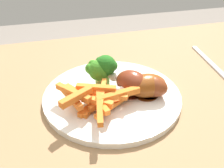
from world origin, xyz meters
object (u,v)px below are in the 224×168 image
Objects in this scene: chicken_drumstick_extra at (130,82)px; fork at (208,61)px; carrot_fries_pile at (95,97)px; dining_table at (126,120)px; chicken_drumstick_far at (145,86)px; broccoli_floret_middle at (97,69)px; broccoli_floret_front at (105,66)px; chicken_drumstick_near at (147,85)px; dinner_plate at (112,94)px.

chicken_drumstick_extra reaches higher than fork.
carrot_fries_pile is 0.08m from chicken_drumstick_extra.
chicken_drumstick_far is at bearing -80.13° from dining_table.
chicken_drumstick_extra is at bearing -41.50° from broccoli_floret_middle.
broccoli_floret_middle is (-0.02, 0.01, -0.01)m from broccoli_floret_front.
chicken_drumstick_far is 0.03m from chicken_drumstick_extra.
broccoli_floret_front is 1.14× the size of broccoli_floret_middle.
carrot_fries_pile is 1.12× the size of chicken_drumstick_far.
carrot_fries_pile reaches higher than chicken_drumstick_near.
dinner_plate is 1.87× the size of carrot_fries_pile.
fork is (0.30, 0.08, -0.00)m from dinner_plate.
broccoli_floret_middle reaches higher than chicken_drumstick_extra.
chicken_drumstick_near is at bearing 24.19° from chicken_drumstick_far.
dinner_plate is 2.49× the size of chicken_drumstick_extra.
broccoli_floret_front is at bearing 61.52° from carrot_fries_pile.
broccoli_floret_middle is 0.40× the size of carrot_fries_pile.
chicken_drumstick_near is (0.07, -0.06, -0.02)m from broccoli_floret_front.
fork is (0.32, 0.05, -0.05)m from broccoli_floret_middle.
chicken_drumstick_near is 0.81× the size of chicken_drumstick_far.
dining_table is 0.28m from fork.
broccoli_floret_middle reaches higher than chicken_drumstick_near.
fork is at bearing 19.83° from carrot_fries_pile.
broccoli_floret_front is (-0.05, 0.00, 0.16)m from dining_table.
carrot_fries_pile is at bearing -159.96° from chicken_drumstick_extra.
dinner_plate is 2.08× the size of chicken_drumstick_far.
broccoli_floret_front reaches higher than chicken_drumstick_near.
fork is at bearing 8.01° from broccoli_floret_middle.
chicken_drumstick_near is 0.03m from chicken_drumstick_extra.
carrot_fries_pile is at bearing -118.48° from broccoli_floret_front.
broccoli_floret_front is 0.45× the size of carrot_fries_pile.
chicken_drumstick_near is at bearing -40.19° from broccoli_floret_front.
broccoli_floret_middle is 0.44× the size of chicken_drumstick_far.
chicken_drumstick_near reaches higher than fork.
chicken_drumstick_extra is at bearing 145.42° from chicken_drumstick_far.
carrot_fries_pile is at bearing -105.77° from broccoli_floret_middle.
broccoli_floret_middle is at bearing 175.77° from dining_table.
chicken_drumstick_extra is (-0.03, 0.01, 0.00)m from chicken_drumstick_near.
fork is (0.23, 0.11, -0.03)m from chicken_drumstick_near.
dinner_plate is 0.07m from chicken_drumstick_far.
broccoli_floret_front reaches higher than dinner_plate.
broccoli_floret_front is 0.09m from chicken_drumstick_near.
chicken_drumstick_near is 0.26m from fork.
carrot_fries_pile is 1.33× the size of chicken_drumstick_extra.
broccoli_floret_middle is at bearing 108.90° from fork.
dinner_plate reaches higher than dining_table.
chicken_drumstick_far is (-0.01, -0.00, 0.00)m from chicken_drumstick_near.
broccoli_floret_middle is 0.11m from chicken_drumstick_far.
carrot_fries_pile is 0.37m from fork.
chicken_drumstick_far reaches higher than dining_table.
dining_table is at bearing 38.44° from carrot_fries_pile.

